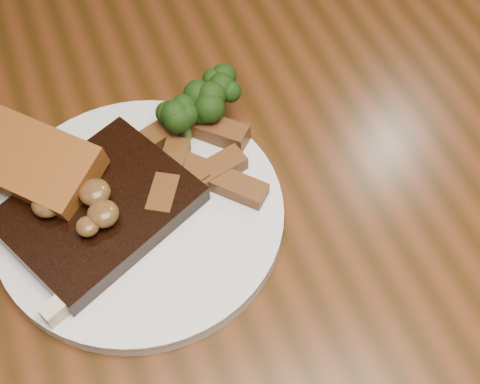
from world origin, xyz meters
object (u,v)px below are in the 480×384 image
object	(u,v)px
dining_table	(245,244)
plate	(140,216)
garlic_bread	(35,174)
steak	(99,210)
potato_wedges	(202,166)

from	to	relation	value
dining_table	plate	bearing A→B (deg)	173.59
garlic_bread	plate	bearing A→B (deg)	8.20
steak	potato_wedges	xyz separation A→B (m)	(0.10, 0.01, 0.00)
plate	steak	distance (m)	0.04
plate	potato_wedges	bearing A→B (deg)	16.43
dining_table	plate	world-z (taller)	plate
plate	garlic_bread	size ratio (longest dim) A/B	2.10
dining_table	potato_wedges	distance (m)	0.13
garlic_bread	potato_wedges	bearing A→B (deg)	30.69
plate	potato_wedges	distance (m)	0.07
potato_wedges	dining_table	bearing A→B (deg)	-44.26
dining_table	plate	distance (m)	0.14
dining_table	steak	distance (m)	0.18
potato_wedges	garlic_bread	bearing A→B (deg)	162.64
steak	garlic_bread	bearing A→B (deg)	102.70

